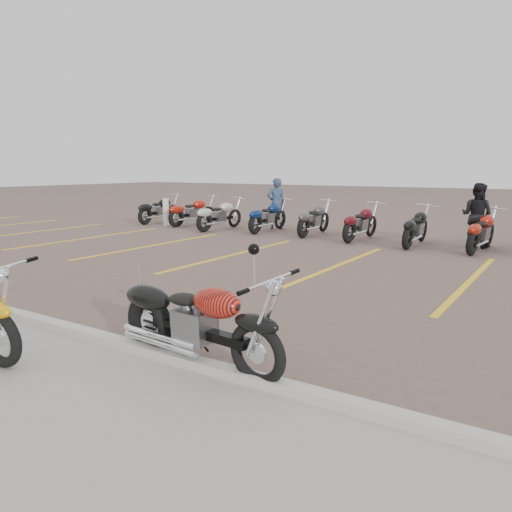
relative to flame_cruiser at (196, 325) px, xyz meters
The scene contains 8 objects.
ground 2.21m from the flame_cruiser, 117.44° to the left, with size 100.00×100.00×0.00m, color brown.
curb 1.08m from the flame_cruiser, behind, with size 60.00×0.18×0.12m, color #ADAAA3.
parking_stripes 6.02m from the flame_cruiser, 99.57° to the left, with size 38.00×5.50×0.01m, color gold, non-canonical shape.
flame_cruiser is the anchor object (origin of this frame).
person_a 12.30m from the flame_cruiser, 116.71° to the left, with size 0.64×0.42×1.75m, color navy.
person_b 10.43m from the flame_cruiser, 84.36° to the left, with size 0.83×0.65×1.71m, color black.
bollard 13.35m from the flame_cruiser, 134.36° to the left, with size 0.15×0.15×1.00m, color white.
bg_bike_row 10.03m from the flame_cruiser, 96.99° to the left, with size 18.88×2.03×1.10m.
Camera 1 is at (4.29, -5.82, 2.10)m, focal length 35.00 mm.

